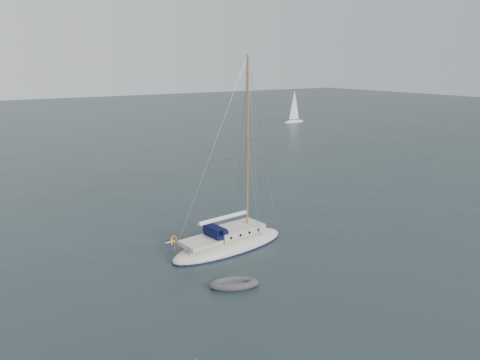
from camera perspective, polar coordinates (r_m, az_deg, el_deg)
ground at (r=31.03m, az=2.54°, el=-9.15°), size 300.00×300.00×0.00m
sailboat at (r=31.76m, az=-1.32°, el=-6.62°), size 9.37×2.81×13.34m
dinghy at (r=26.92m, az=-0.75°, el=-12.54°), size 2.82×1.27×0.40m
distant_yacht_b at (r=99.32m, az=6.64°, el=8.83°), size 5.60×2.99×7.43m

